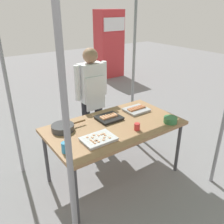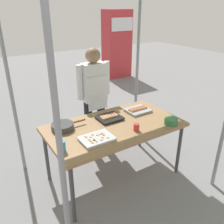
{
  "view_description": "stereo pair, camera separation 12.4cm",
  "coord_description": "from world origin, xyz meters",
  "px_view_note": "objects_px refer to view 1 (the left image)",
  "views": [
    {
      "loc": [
        -1.48,
        -2.04,
        2.06
      ],
      "look_at": [
        0.0,
        0.05,
        0.9
      ],
      "focal_mm": 38.18,
      "sensor_mm": 36.0,
      "label": 1
    },
    {
      "loc": [
        -1.38,
        -2.11,
        2.06
      ],
      "look_at": [
        0.0,
        0.05,
        0.9
      ],
      "focal_mm": 38.18,
      "sensor_mm": 36.0,
      "label": 2
    }
  ],
  "objects_px": {
    "drink_cup_by_wok": "(65,148)",
    "stall_table": "(114,129)",
    "cooking_wok": "(63,127)",
    "tray_grilled_sausages": "(136,110)",
    "drink_cup_near_edge": "(137,127)",
    "vendor_woman": "(92,92)",
    "neighbor_stall_right": "(109,44)",
    "tray_meat_skewers": "(98,139)",
    "tray_pork_links": "(109,118)",
    "condiment_bowl": "(170,120)"
  },
  "relations": [
    {
      "from": "drink_cup_near_edge",
      "to": "drink_cup_by_wok",
      "type": "bearing_deg",
      "value": 176.19
    },
    {
      "from": "vendor_woman",
      "to": "neighbor_stall_right",
      "type": "distance_m",
      "value": 4.07
    },
    {
      "from": "cooking_wok",
      "to": "condiment_bowl",
      "type": "xyz_separation_m",
      "value": [
        1.15,
        -0.57,
        -0.0
      ]
    },
    {
      "from": "drink_cup_near_edge",
      "to": "neighbor_stall_right",
      "type": "height_order",
      "value": "neighbor_stall_right"
    },
    {
      "from": "condiment_bowl",
      "to": "tray_meat_skewers",
      "type": "bearing_deg",
      "value": 170.96
    },
    {
      "from": "cooking_wok",
      "to": "vendor_woman",
      "type": "distance_m",
      "value": 0.92
    },
    {
      "from": "cooking_wok",
      "to": "drink_cup_near_edge",
      "type": "bearing_deg",
      "value": -34.45
    },
    {
      "from": "drink_cup_near_edge",
      "to": "neighbor_stall_right",
      "type": "relative_size",
      "value": 0.04
    },
    {
      "from": "drink_cup_near_edge",
      "to": "neighbor_stall_right",
      "type": "xyz_separation_m",
      "value": [
        2.55,
        4.24,
        0.18
      ]
    },
    {
      "from": "tray_grilled_sausages",
      "to": "drink_cup_near_edge",
      "type": "height_order",
      "value": "drink_cup_near_edge"
    },
    {
      "from": "tray_pork_links",
      "to": "cooking_wok",
      "type": "relative_size",
      "value": 0.71
    },
    {
      "from": "tray_meat_skewers",
      "to": "drink_cup_by_wok",
      "type": "xyz_separation_m",
      "value": [
        -0.38,
        0.0,
        0.04
      ]
    },
    {
      "from": "tray_pork_links",
      "to": "condiment_bowl",
      "type": "relative_size",
      "value": 1.8
    },
    {
      "from": "drink_cup_by_wok",
      "to": "vendor_woman",
      "type": "distance_m",
      "value": 1.33
    },
    {
      "from": "stall_table",
      "to": "neighbor_stall_right",
      "type": "height_order",
      "value": "neighbor_stall_right"
    },
    {
      "from": "vendor_woman",
      "to": "stall_table",
      "type": "bearing_deg",
      "value": 78.26
    },
    {
      "from": "drink_cup_by_wok",
      "to": "tray_meat_skewers",
      "type": "bearing_deg",
      "value": -0.07
    },
    {
      "from": "condiment_bowl",
      "to": "neighbor_stall_right",
      "type": "height_order",
      "value": "neighbor_stall_right"
    },
    {
      "from": "cooking_wok",
      "to": "neighbor_stall_right",
      "type": "height_order",
      "value": "neighbor_stall_right"
    },
    {
      "from": "condiment_bowl",
      "to": "drink_cup_near_edge",
      "type": "height_order",
      "value": "drink_cup_near_edge"
    },
    {
      "from": "tray_pork_links",
      "to": "neighbor_stall_right",
      "type": "bearing_deg",
      "value": 55.28
    },
    {
      "from": "vendor_woman",
      "to": "tray_meat_skewers",
      "type": "bearing_deg",
      "value": 62.56
    },
    {
      "from": "drink_cup_near_edge",
      "to": "tray_pork_links",
      "type": "bearing_deg",
      "value": 103.96
    },
    {
      "from": "tray_pork_links",
      "to": "drink_cup_by_wok",
      "type": "height_order",
      "value": "drink_cup_by_wok"
    },
    {
      "from": "tray_meat_skewers",
      "to": "drink_cup_near_edge",
      "type": "height_order",
      "value": "drink_cup_near_edge"
    },
    {
      "from": "drink_cup_near_edge",
      "to": "condiment_bowl",
      "type": "bearing_deg",
      "value": -11.47
    },
    {
      "from": "tray_grilled_sausages",
      "to": "cooking_wok",
      "type": "relative_size",
      "value": 0.74
    },
    {
      "from": "drink_cup_by_wok",
      "to": "stall_table",
      "type": "bearing_deg",
      "value": 14.72
    },
    {
      "from": "drink_cup_near_edge",
      "to": "drink_cup_by_wok",
      "type": "distance_m",
      "value": 0.87
    },
    {
      "from": "tray_pork_links",
      "to": "drink_cup_near_edge",
      "type": "relative_size",
      "value": 3.6
    },
    {
      "from": "tray_meat_skewers",
      "to": "condiment_bowl",
      "type": "distance_m",
      "value": 0.95
    },
    {
      "from": "cooking_wok",
      "to": "tray_grilled_sausages",
      "type": "bearing_deg",
      "value": -3.81
    },
    {
      "from": "drink_cup_near_edge",
      "to": "vendor_woman",
      "type": "bearing_deg",
      "value": 88.51
    },
    {
      "from": "tray_pork_links",
      "to": "condiment_bowl",
      "type": "bearing_deg",
      "value": -42.32
    },
    {
      "from": "vendor_woman",
      "to": "drink_cup_by_wok",
      "type": "bearing_deg",
      "value": 47.77
    },
    {
      "from": "tray_grilled_sausages",
      "to": "drink_cup_near_edge",
      "type": "distance_m",
      "value": 0.53
    },
    {
      "from": "tray_pork_links",
      "to": "cooking_wok",
      "type": "bearing_deg",
      "value": 174.06
    },
    {
      "from": "tray_meat_skewers",
      "to": "vendor_woman",
      "type": "distance_m",
      "value": 1.11
    },
    {
      "from": "stall_table",
      "to": "tray_grilled_sausages",
      "type": "distance_m",
      "value": 0.51
    },
    {
      "from": "stall_table",
      "to": "drink_cup_near_edge",
      "type": "xyz_separation_m",
      "value": [
        0.14,
        -0.25,
        0.09
      ]
    },
    {
      "from": "tray_meat_skewers",
      "to": "neighbor_stall_right",
      "type": "height_order",
      "value": "neighbor_stall_right"
    },
    {
      "from": "drink_cup_near_edge",
      "to": "vendor_woman",
      "type": "distance_m",
      "value": 1.05
    },
    {
      "from": "tray_meat_skewers",
      "to": "neighbor_stall_right",
      "type": "xyz_separation_m",
      "value": [
        3.03,
        4.18,
        0.21
      ]
    },
    {
      "from": "tray_grilled_sausages",
      "to": "stall_table",
      "type": "bearing_deg",
      "value": -161.75
    },
    {
      "from": "tray_pork_links",
      "to": "condiment_bowl",
      "type": "height_order",
      "value": "condiment_bowl"
    },
    {
      "from": "tray_grilled_sausages",
      "to": "vendor_woman",
      "type": "xyz_separation_m",
      "value": [
        -0.31,
        0.63,
        0.13
      ]
    },
    {
      "from": "tray_grilled_sausages",
      "to": "drink_cup_near_edge",
      "type": "xyz_separation_m",
      "value": [
        -0.34,
        -0.41,
        0.02
      ]
    },
    {
      "from": "tray_grilled_sausages",
      "to": "cooking_wok",
      "type": "distance_m",
      "value": 1.04
    },
    {
      "from": "drink_cup_by_wok",
      "to": "neighbor_stall_right",
      "type": "xyz_separation_m",
      "value": [
        3.41,
        4.18,
        0.17
      ]
    },
    {
      "from": "stall_table",
      "to": "drink_cup_by_wok",
      "type": "bearing_deg",
      "value": -165.28
    }
  ]
}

